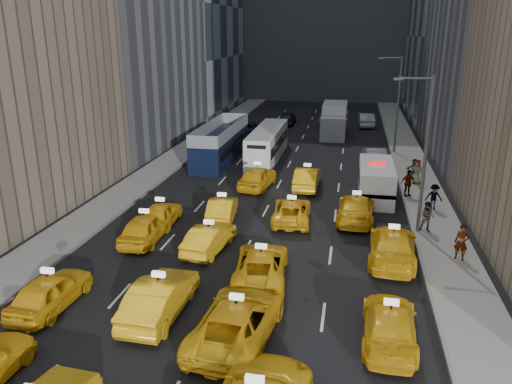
% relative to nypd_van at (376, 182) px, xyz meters
% --- Properties ---
extents(ground, '(160.00, 160.00, 0.00)m').
position_rel_nypd_van_xyz_m(ground, '(-7.08, -18.09, -1.18)').
color(ground, black).
rests_on(ground, ground).
extents(sidewalk_west, '(3.00, 90.00, 0.15)m').
position_rel_nypd_van_xyz_m(sidewalk_west, '(-17.58, 6.91, -1.10)').
color(sidewalk_west, gray).
rests_on(sidewalk_west, ground).
extents(sidewalk_east, '(3.00, 90.00, 0.15)m').
position_rel_nypd_van_xyz_m(sidewalk_east, '(3.42, 6.91, -1.10)').
color(sidewalk_east, gray).
rests_on(sidewalk_east, ground).
extents(curb_west, '(0.15, 90.00, 0.18)m').
position_rel_nypd_van_xyz_m(curb_west, '(-16.13, 6.91, -1.09)').
color(curb_west, slate).
rests_on(curb_west, ground).
extents(curb_east, '(0.15, 90.00, 0.18)m').
position_rel_nypd_van_xyz_m(curb_east, '(1.97, 6.91, -1.09)').
color(curb_east, slate).
rests_on(curb_east, ground).
extents(streetlight_near, '(2.15, 0.22, 9.00)m').
position_rel_nypd_van_xyz_m(streetlight_near, '(2.10, -6.09, 3.74)').
color(streetlight_near, '#595B60').
rests_on(streetlight_near, ground).
extents(streetlight_far, '(2.15, 0.22, 9.00)m').
position_rel_nypd_van_xyz_m(streetlight_far, '(2.10, 13.91, 3.74)').
color(streetlight_far, '#595B60').
rests_on(streetlight_far, ground).
extents(taxi_4, '(1.94, 4.49, 1.51)m').
position_rel_nypd_van_xyz_m(taxi_4, '(-13.97, -17.53, -0.42)').
color(taxi_4, '#EFAF14').
rests_on(taxi_4, ground).
extents(taxi_5, '(1.86, 5.05, 1.65)m').
position_rel_nypd_van_xyz_m(taxi_5, '(-9.19, -17.21, -0.35)').
color(taxi_5, '#EFAF14').
rests_on(taxi_5, ground).
extents(taxi_6, '(3.17, 6.00, 1.61)m').
position_rel_nypd_van_xyz_m(taxi_6, '(-5.71, -18.28, -0.37)').
color(taxi_6, '#EFAF14').
rests_on(taxi_6, ground).
extents(taxi_7, '(2.17, 4.97, 1.42)m').
position_rel_nypd_van_xyz_m(taxi_7, '(-0.05, -17.25, -0.46)').
color(taxi_7, '#EFAF14').
rests_on(taxi_7, ground).
extents(taxi_8, '(1.97, 4.61, 1.55)m').
position_rel_nypd_van_xyz_m(taxi_8, '(-12.84, -10.13, -0.40)').
color(taxi_8, '#EFAF14').
rests_on(taxi_8, ground).
extents(taxi_9, '(2.07, 4.45, 1.41)m').
position_rel_nypd_van_xyz_m(taxi_9, '(-8.98, -10.70, -0.47)').
color(taxi_9, '#EFAF14').
rests_on(taxi_9, ground).
extents(taxi_10, '(2.85, 5.35, 1.43)m').
position_rel_nypd_van_xyz_m(taxi_10, '(-5.71, -13.26, -0.46)').
color(taxi_10, '#EFAF14').
rests_on(taxi_10, ground).
extents(taxi_11, '(2.68, 5.81, 1.64)m').
position_rel_nypd_van_xyz_m(taxi_11, '(0.51, -10.11, -0.35)').
color(taxi_11, '#EFAF14').
rests_on(taxi_11, ground).
extents(taxi_12, '(1.91, 4.32, 1.44)m').
position_rel_nypd_van_xyz_m(taxi_12, '(-12.84, -7.80, -0.45)').
color(taxi_12, '#EFAF14').
rests_on(taxi_12, ground).
extents(taxi_13, '(2.02, 4.48, 1.43)m').
position_rel_nypd_van_xyz_m(taxi_13, '(-9.46, -6.18, -0.46)').
color(taxi_13, '#EFAF14').
rests_on(taxi_13, ground).
extents(taxi_14, '(2.54, 4.96, 1.34)m').
position_rel_nypd_van_xyz_m(taxi_14, '(-5.21, -5.63, -0.51)').
color(taxi_14, '#EFAF14').
rests_on(taxi_14, ground).
extents(taxi_15, '(2.41, 5.49, 1.57)m').
position_rel_nypd_van_xyz_m(taxi_15, '(-1.33, -4.71, -0.39)').
color(taxi_15, '#EFAF14').
rests_on(taxi_15, ground).
extents(taxi_16, '(2.50, 5.03, 1.65)m').
position_rel_nypd_van_xyz_m(taxi_16, '(-8.55, 0.74, -0.35)').
color(taxi_16, '#EFAF14').
rests_on(taxi_16, ground).
extents(taxi_17, '(1.71, 4.78, 1.57)m').
position_rel_nypd_van_xyz_m(taxi_17, '(-4.91, 1.28, -0.39)').
color(taxi_17, '#EFAF14').
rests_on(taxi_17, ground).
extents(nypd_van, '(2.75, 6.19, 2.60)m').
position_rel_nypd_van_xyz_m(nypd_van, '(0.00, 0.00, 0.00)').
color(nypd_van, silver).
rests_on(nypd_van, ground).
extents(double_decker, '(3.51, 11.49, 3.29)m').
position_rel_nypd_van_xyz_m(double_decker, '(-13.35, 8.31, 0.46)').
color(double_decker, black).
rests_on(double_decker, ground).
extents(city_bus, '(2.42, 10.73, 2.76)m').
position_rel_nypd_van_xyz_m(city_bus, '(-9.31, 9.56, 0.19)').
color(city_bus, silver).
rests_on(city_bus, ground).
extents(box_truck, '(2.89, 7.69, 3.47)m').
position_rel_nypd_van_xyz_m(box_truck, '(-3.83, 21.21, 0.54)').
color(box_truck, silver).
rests_on(box_truck, ground).
extents(misc_car_0, '(2.06, 4.87, 1.56)m').
position_rel_nypd_van_xyz_m(misc_car_0, '(0.23, 8.89, -0.39)').
color(misc_car_0, '#A5A9AD').
rests_on(misc_car_0, ground).
extents(misc_car_1, '(2.59, 4.97, 1.34)m').
position_rel_nypd_van_xyz_m(misc_car_1, '(-13.04, 20.12, -0.51)').
color(misc_car_1, black).
rests_on(misc_car_1, ground).
extents(misc_car_2, '(2.21, 5.02, 1.43)m').
position_rel_nypd_van_xyz_m(misc_car_2, '(-5.00, 29.07, -0.46)').
color(misc_car_2, gray).
rests_on(misc_car_2, ground).
extents(misc_car_3, '(1.94, 4.65, 1.57)m').
position_rel_nypd_van_xyz_m(misc_car_3, '(-9.79, 26.83, -0.39)').
color(misc_car_3, black).
rests_on(misc_car_3, ground).
extents(misc_car_4, '(2.07, 5.11, 1.65)m').
position_rel_nypd_van_xyz_m(misc_car_4, '(-0.24, 27.31, -0.35)').
color(misc_car_4, '#979A9E').
rests_on(misc_car_4, ground).
extents(pedestrian_0, '(0.80, 0.67, 1.86)m').
position_rel_nypd_van_xyz_m(pedestrian_0, '(3.89, -9.63, -0.09)').
color(pedestrian_0, gray).
rests_on(pedestrian_0, sidewalk_east).
extents(pedestrian_1, '(0.95, 0.66, 1.79)m').
position_rel_nypd_van_xyz_m(pedestrian_1, '(2.68, -6.12, -0.13)').
color(pedestrian_1, gray).
rests_on(pedestrian_1, sidewalk_east).
extents(pedestrian_2, '(1.11, 0.50, 1.69)m').
position_rel_nypd_van_xyz_m(pedestrian_2, '(3.59, -2.17, -0.18)').
color(pedestrian_2, gray).
rests_on(pedestrian_2, sidewalk_east).
extents(pedestrian_3, '(1.23, 0.93, 1.91)m').
position_rel_nypd_van_xyz_m(pedestrian_3, '(2.19, 0.31, -0.07)').
color(pedestrian_3, gray).
rests_on(pedestrian_3, sidewalk_east).
extents(pedestrian_4, '(1.02, 0.79, 1.85)m').
position_rel_nypd_van_xyz_m(pedestrian_4, '(3.13, 3.53, -0.10)').
color(pedestrian_4, gray).
rests_on(pedestrian_4, sidewalk_east).
extents(pedestrian_5, '(1.55, 0.83, 1.60)m').
position_rel_nypd_van_xyz_m(pedestrian_5, '(3.09, 4.78, -0.22)').
color(pedestrian_5, gray).
rests_on(pedestrian_5, sidewalk_east).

